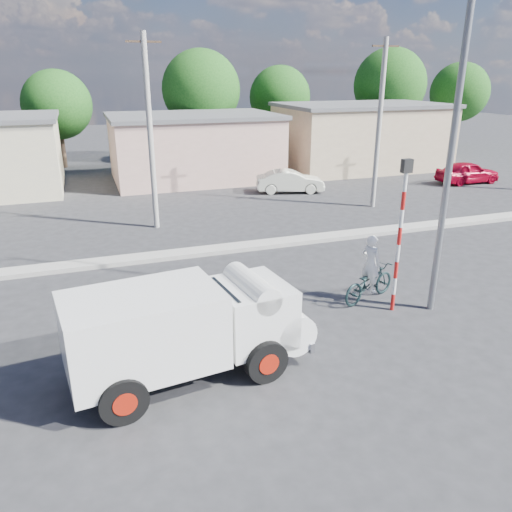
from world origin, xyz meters
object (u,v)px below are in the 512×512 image
object	(u,v)px
bicycle	(369,282)
car_cream	(290,181)
cyclist	(370,273)
traffic_pole	(401,224)
car_red	(467,172)
streetlight	(448,135)
truck	(191,327)

from	to	relation	value
bicycle	car_cream	bearing A→B (deg)	-34.19
bicycle	cyclist	distance (m)	0.31
cyclist	traffic_pole	distance (m)	1.94
car_red	streetlight	bearing A→B (deg)	136.04
car_cream	traffic_pole	distance (m)	15.29
truck	car_cream	bearing A→B (deg)	53.08
cyclist	streetlight	size ratio (longest dim) A/B	0.19
car_red	traffic_pole	size ratio (longest dim) A/B	0.91
streetlight	traffic_pole	bearing A→B (deg)	162.27
cyclist	car_red	size ratio (longest dim) A/B	0.44
truck	streetlight	bearing A→B (deg)	1.10
truck	car_cream	distance (m)	18.65
streetlight	cyclist	bearing A→B (deg)	137.37
car_red	cyclist	bearing A→B (deg)	131.07
truck	streetlight	world-z (taller)	streetlight
truck	bicycle	bearing A→B (deg)	13.15
traffic_pole	car_red	bearing A→B (deg)	43.39
streetlight	car_cream	bearing A→B (deg)	82.08
traffic_pole	truck	bearing A→B (deg)	-167.69
cyclist	car_cream	distance (m)	14.41
bicycle	car_red	xyz separation A→B (m)	(14.66, 12.73, 0.12)
truck	cyclist	world-z (taller)	truck
bicycle	car_cream	xyz separation A→B (m)	(3.35, 14.02, 0.07)
truck	car_red	world-z (taller)	truck
cyclist	car_red	distance (m)	19.41
cyclist	car_red	bearing A→B (deg)	-69.78
bicycle	traffic_pole	distance (m)	2.22
bicycle	truck	bearing A→B (deg)	89.67
bicycle	traffic_pole	world-z (taller)	traffic_pole
cyclist	streetlight	bearing A→B (deg)	-153.39
truck	streetlight	size ratio (longest dim) A/B	0.62
truck	car_cream	world-z (taller)	truck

